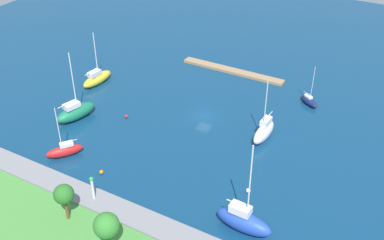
{
  "coord_description": "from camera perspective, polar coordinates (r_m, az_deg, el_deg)",
  "views": [
    {
      "loc": [
        -33.14,
        62.85,
        44.76
      ],
      "look_at": [
        0.0,
        4.32,
        1.5
      ],
      "focal_mm": 43.26,
      "sensor_mm": 36.0,
      "label": 1
    }
  ],
  "objects": [
    {
      "name": "park_tree_east",
      "position": [
        61.69,
        -15.52,
        -8.85
      ],
      "size": [
        2.66,
        2.66,
        5.52
      ],
      "color": "brown",
      "rests_on": "shoreline_park"
    },
    {
      "name": "sailboat_green_lone_south",
      "position": [
        84.91,
        -14.16,
        0.99
      ],
      "size": [
        4.6,
        8.29,
        12.75
      ],
      "rotation": [
        0.0,
        0.0,
        4.47
      ],
      "color": "#19724C",
      "rests_on": "water"
    },
    {
      "name": "park_tree_midwest",
      "position": [
        56.31,
        -10.5,
        -12.7
      ],
      "size": [
        3.19,
        3.19,
        5.86
      ],
      "color": "brown",
      "rests_on": "shoreline_park"
    },
    {
      "name": "mooring_buoy_white",
      "position": [
        67.59,
        6.95,
        -8.62
      ],
      "size": [
        0.7,
        0.7,
        0.7
      ],
      "primitive_type": "sphere",
      "color": "white",
      "rests_on": "water"
    },
    {
      "name": "mooring_buoy_orange",
      "position": [
        71.66,
        -11.11,
        -6.31
      ],
      "size": [
        0.64,
        0.64,
        0.64
      ],
      "primitive_type": "sphere",
      "color": "orange",
      "rests_on": "water"
    },
    {
      "name": "sailboat_yellow_by_breakwater",
      "position": [
        95.9,
        -11.63,
        5.05
      ],
      "size": [
        2.82,
        7.75,
        10.87
      ],
      "rotation": [
        0.0,
        0.0,
        4.65
      ],
      "color": "yellow",
      "rests_on": "water"
    },
    {
      "name": "harbor_beacon",
      "position": [
        64.61,
        -12.18,
        -7.99
      ],
      "size": [
        0.56,
        0.56,
        3.73
      ],
      "color": "silver",
      "rests_on": "breakwater"
    },
    {
      "name": "sailboat_navy_along_channel",
      "position": [
        89.72,
        14.22,
        2.29
      ],
      "size": [
        4.52,
        3.77,
        8.02
      ],
      "rotation": [
        0.0,
        0.0,
        2.53
      ],
      "color": "#141E4C",
      "rests_on": "water"
    },
    {
      "name": "pier_dock",
      "position": [
        99.48,
        4.99,
        6.06
      ],
      "size": [
        22.82,
        2.1,
        0.55
      ],
      "primitive_type": "cube",
      "color": "#997A56",
      "rests_on": "ground"
    },
    {
      "name": "sailboat_blue_center_basin",
      "position": [
        61.38,
        6.37,
        -12.23
      ],
      "size": [
        7.78,
        2.85,
        13.73
      ],
      "rotation": [
        0.0,
        0.0,
        3.11
      ],
      "color": "#2347B2",
      "rests_on": "water"
    },
    {
      "name": "sailboat_white_near_pier",
      "position": [
        77.95,
        8.85,
        -1.38
      ],
      "size": [
        2.3,
        6.92,
        11.11
      ],
      "rotation": [
        0.0,
        0.0,
        1.53
      ],
      "color": "white",
      "rests_on": "water"
    },
    {
      "name": "shoreline_park",
      "position": [
        62.11,
        -14.35,
        -14.12
      ],
      "size": [
        48.58,
        10.37,
        0.89
      ],
      "primitive_type": "cube",
      "color": "#478C3D",
      "rests_on": "ground"
    },
    {
      "name": "sailboat_red_lone_north",
      "position": [
        76.19,
        -15.43,
        -3.65
      ],
      "size": [
        4.79,
        5.69,
        9.0
      ],
      "rotation": [
        0.0,
        0.0,
        0.94
      ],
      "color": "red",
      "rests_on": "water"
    },
    {
      "name": "mooring_buoy_red",
      "position": [
        84.05,
        -8.1,
        0.45
      ],
      "size": [
        0.61,
        0.61,
        0.61
      ],
      "primitive_type": "sphere",
      "color": "red",
      "rests_on": "water"
    },
    {
      "name": "water",
      "position": [
        83.97,
        1.45,
        0.53
      ],
      "size": [
        160.0,
        160.0,
        0.0
      ],
      "primitive_type": "plane",
      "color": "navy",
      "rests_on": "ground"
    },
    {
      "name": "breakwater",
      "position": [
        65.3,
        -10.45,
        -10.48
      ],
      "size": [
        72.38,
        3.79,
        1.22
      ],
      "primitive_type": "cube",
      "color": "gray",
      "rests_on": "ground"
    }
  ]
}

